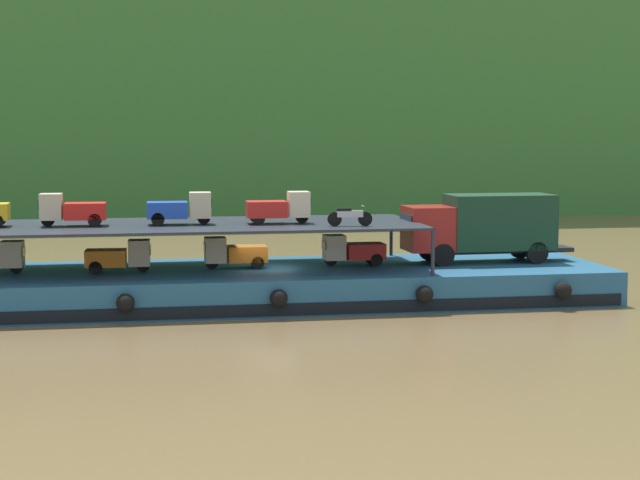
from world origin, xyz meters
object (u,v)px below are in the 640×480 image
mini_truck_upper_mid (72,210)px  mini_truck_upper_bow (279,208)px  mini_truck_upper_fore (180,208)px  motorcycle_upper_port (349,216)px  covered_lorry (483,225)px  cargo_barge (266,285)px  mini_truck_lower_aft (119,256)px  mini_truck_lower_fore (353,250)px  mini_truck_lower_mid (234,253)px

mini_truck_upper_mid → mini_truck_upper_bow: bearing=-2.2°
mini_truck_upper_fore → motorcycle_upper_port: size_ratio=1.45×
mini_truck_upper_bow → covered_lorry: bearing=4.8°
covered_lorry → cargo_barge: bearing=-177.9°
mini_truck_upper_mid → motorcycle_upper_port: 11.69m
mini_truck_lower_aft → mini_truck_upper_mid: mini_truck_upper_mid is taller
cargo_barge → motorcycle_upper_port: bearing=-33.0°
mini_truck_upper_bow → mini_truck_lower_fore: bearing=13.0°
cargo_barge → mini_truck_lower_mid: 1.98m
mini_truck_upper_mid → motorcycle_upper_port: size_ratio=1.45×
covered_lorry → mini_truck_lower_aft: 16.36m
mini_truck_lower_mid → motorcycle_upper_port: 5.51m
mini_truck_upper_mid → cargo_barge: bearing=0.7°
mini_truck_lower_mid → mini_truck_upper_fore: bearing=-169.3°
mini_truck_lower_aft → mini_truck_lower_fore: size_ratio=1.01×
mini_truck_lower_aft → motorcycle_upper_port: bearing=-11.7°
mini_truck_upper_mid → mini_truck_lower_mid: bearing=3.2°
cargo_barge → mini_truck_lower_fore: 4.24m
cargo_barge → motorcycle_upper_port: size_ratio=15.80×
mini_truck_lower_aft → motorcycle_upper_port: 9.93m
mini_truck_upper_mid → mini_truck_lower_fore: bearing=2.1°
mini_truck_lower_fore → mini_truck_lower_mid: bearing=-179.2°
mini_truck_upper_bow → mini_truck_upper_mid: bearing=177.8°
mini_truck_lower_mid → mini_truck_upper_bow: (1.90, -0.72, 2.00)m
mini_truck_lower_fore → mini_truck_upper_mid: 12.34m
covered_lorry → mini_truck_upper_fore: mini_truck_upper_fore is taller
mini_truck_lower_aft → mini_truck_lower_fore: same height
mini_truck_upper_fore → mini_truck_upper_bow: (4.23, -0.28, 0.00)m
mini_truck_lower_mid → motorcycle_upper_port: bearing=-27.7°
mini_truck_lower_fore → mini_truck_upper_bow: size_ratio=1.00×
cargo_barge → mini_truck_upper_fore: (-3.66, -0.16, 3.44)m
mini_truck_lower_aft → mini_truck_upper_fore: bearing=0.1°
cargo_barge → motorcycle_upper_port: 5.06m
cargo_barge → mini_truck_lower_fore: bearing=5.1°
cargo_barge → mini_truck_lower_mid: (-1.33, 0.28, 1.44)m
mini_truck_upper_fore → motorcycle_upper_port: (6.96, -1.99, -0.26)m
mini_truck_lower_aft → mini_truck_upper_bow: bearing=-2.3°
mini_truck_lower_mid → mini_truck_upper_mid: bearing=-176.8°
covered_lorry → motorcycle_upper_port: covered_lorry is taller
mini_truck_upper_bow → motorcycle_upper_port: size_ratio=1.45×
cargo_barge → covered_lorry: 10.35m
mini_truck_upper_mid → mini_truck_upper_fore: bearing=-0.8°
mini_truck_upper_fore → mini_truck_lower_mid: bearing=10.7°
covered_lorry → mini_truck_lower_aft: bearing=-178.2°
cargo_barge → mini_truck_upper_bow: size_ratio=10.91×
mini_truck_lower_aft → covered_lorry: bearing=1.8°
cargo_barge → mini_truck_lower_fore: size_ratio=10.90×
mini_truck_lower_mid → mini_truck_upper_fore: mini_truck_upper_fore is taller
mini_truck_lower_mid → mini_truck_upper_fore: 3.10m
mini_truck_upper_mid → motorcycle_upper_port: mini_truck_upper_mid is taller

